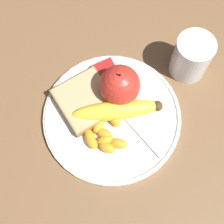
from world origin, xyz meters
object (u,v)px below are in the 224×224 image
Objects in this scene: jam_packet at (107,73)px; fork at (122,112)px; juice_glass at (191,58)px; bread_slice at (86,101)px; plate at (112,116)px; apple at (120,85)px; banana at (117,110)px.

fork is at bearing -7.44° from jam_packet.
juice_glass is at bearing 70.56° from jam_packet.
bread_slice is 0.07m from fork.
bread_slice is at bearing -145.17° from plate.
apple is 0.46× the size of fork.
banana is at bearing 42.20° from bread_slice.
banana reaches higher than jam_packet.
fork is 4.01× the size of jam_packet.
juice_glass reaches higher than fork.
fork is at bearing -19.74° from apple.
apple is at bearing 2.53° from jam_packet.
plate is 0.02m from fork.
banana is 0.90× the size of fork.
plate is 0.03m from banana.
plate is at bearing 69.87° from fork.
apple reaches higher than jam_packet.
banana is at bearing -81.02° from juice_glass.
jam_packet is at bearing -177.47° from apple.
banana is 1.49× the size of bread_slice.
apple is at bearing 135.32° from plate.
fork is at bearing 82.12° from plate.
apple is 0.05m from banana.
bread_slice is (-0.05, -0.04, -0.01)m from banana.
banana is 0.02m from fork.
banana is at bearing 68.10° from fork.
bread_slice is 0.60× the size of fork.
plate is at bearing -20.99° from jam_packet.
apple is 0.76× the size of bread_slice.
bread_slice is (-0.02, -0.23, -0.02)m from juice_glass.
juice_glass reaches higher than bread_slice.
apple is 0.06m from jam_packet.
plate is 0.07m from apple.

